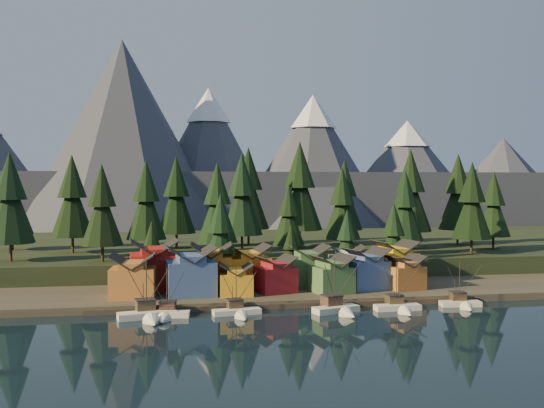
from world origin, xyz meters
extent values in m
plane|color=black|center=(0.00, 0.00, 0.00)|extent=(500.00, 500.00, 0.00)
cube|color=#373228|center=(0.00, 40.00, 0.75)|extent=(400.00, 50.00, 1.50)
cube|color=black|center=(0.00, 90.00, 3.00)|extent=(420.00, 100.00, 6.00)
cube|color=#41372E|center=(0.00, 16.50, 0.50)|extent=(80.00, 4.00, 1.00)
cube|color=#4C5061|center=(0.00, 240.00, 15.00)|extent=(560.00, 160.00, 30.00)
cone|color=#4C5061|center=(-45.00, 180.00, 45.00)|extent=(100.00, 100.00, 90.00)
cone|color=#4C5061|center=(-5.00, 198.00, 36.00)|extent=(80.00, 80.00, 72.00)
cone|color=white|center=(-5.00, 198.00, 63.36)|extent=(22.40, 22.40, 17.28)
cone|color=#4C5061|center=(45.00, 186.00, 34.00)|extent=(84.00, 84.00, 68.00)
cone|color=white|center=(45.00, 186.00, 59.84)|extent=(23.52, 23.52, 16.32)
cone|color=#4C5061|center=(100.00, 202.00, 29.00)|extent=(92.00, 92.00, 58.00)
cone|color=white|center=(100.00, 202.00, 51.04)|extent=(25.76, 25.76, 13.92)
cone|color=#4C5061|center=(160.00, 210.00, 25.00)|extent=(88.00, 88.00, 50.00)
cube|color=white|center=(-28.01, 10.68, 0.37)|extent=(11.14, 5.39, 1.71)
cone|color=white|center=(-26.78, 4.94, 0.37)|extent=(3.91, 4.25, 3.21)
cube|color=black|center=(-28.01, 10.68, -0.27)|extent=(11.41, 5.49, 0.37)
cube|color=#4A3C27|center=(-28.43, 12.60, 2.03)|extent=(4.02, 3.86, 1.93)
cube|color=#262323|center=(-28.43, 12.60, 3.10)|extent=(4.27, 4.11, 0.21)
cylinder|color=black|center=(-28.15, 11.32, 5.99)|extent=(0.19, 0.19, 9.63)
cylinder|color=black|center=(-28.89, 14.77, 3.53)|extent=(0.15, 0.15, 4.71)
cube|color=white|center=(-24.47, 11.11, 0.32)|extent=(8.77, 3.88, 1.45)
cone|color=white|center=(-25.12, 6.50, 0.32)|extent=(3.10, 3.25, 2.72)
cube|color=black|center=(-24.47, 11.11, -0.23)|extent=(8.98, 3.96, 0.32)
cube|color=#412B22|center=(-24.25, 12.64, 1.72)|extent=(3.26, 3.10, 1.63)
cube|color=#262323|center=(-24.25, 12.64, 2.63)|extent=(3.46, 3.31, 0.18)
cylinder|color=black|center=(-24.39, 11.62, 5.08)|extent=(0.16, 0.16, 8.17)
cylinder|color=black|center=(-24.00, 14.38, 3.00)|extent=(0.13, 0.13, 3.99)
cube|color=silver|center=(-11.27, 11.21, 0.31)|extent=(9.44, 3.80, 1.41)
cone|color=silver|center=(-10.62, 6.21, 0.31)|extent=(3.02, 3.45, 2.64)
cube|color=black|center=(-11.27, 11.21, -0.22)|extent=(9.67, 3.87, 0.31)
cube|color=#473525|center=(-11.48, 12.87, 1.67)|extent=(3.13, 2.98, 1.58)
cube|color=#262323|center=(-11.48, 12.87, 2.55)|extent=(3.33, 3.18, 0.18)
cylinder|color=black|center=(-11.34, 11.76, 4.93)|extent=(0.16, 0.16, 7.92)
cylinder|color=black|center=(-11.73, 14.76, 2.90)|extent=(0.12, 0.12, 3.87)
cube|color=beige|center=(7.83, 9.73, 0.37)|extent=(9.59, 5.54, 1.67)
cone|color=beige|center=(9.22, 4.95, 0.37)|extent=(3.88, 3.85, 3.14)
cube|color=black|center=(7.83, 9.73, -0.26)|extent=(9.81, 5.65, 0.37)
cube|color=#4E352A|center=(7.37, 11.32, 1.99)|extent=(4.09, 3.95, 1.88)
cube|color=#262323|center=(7.37, 11.32, 3.03)|extent=(4.35, 4.20, 0.21)
cylinder|color=black|center=(7.68, 10.26, 5.86)|extent=(0.19, 0.19, 9.41)
cylinder|color=black|center=(6.85, 13.13, 3.45)|extent=(0.15, 0.15, 4.60)
cube|color=silver|center=(20.40, 9.88, 0.33)|extent=(9.14, 2.96, 1.49)
cone|color=silver|center=(20.49, 4.89, 0.33)|extent=(2.86, 3.15, 2.80)
cube|color=black|center=(20.40, 9.88, -0.23)|extent=(9.36, 3.01, 0.33)
cube|color=#473826|center=(20.37, 11.54, 1.77)|extent=(3.04, 2.85, 1.68)
cube|color=#262323|center=(20.37, 11.54, 2.71)|extent=(3.23, 3.04, 0.19)
cylinder|color=black|center=(20.39, 10.43, 5.23)|extent=(0.17, 0.17, 8.40)
cylinder|color=black|center=(20.34, 13.43, 3.08)|extent=(0.13, 0.13, 4.11)
cube|color=silver|center=(34.41, 11.35, 0.31)|extent=(8.36, 3.54, 1.44)
cone|color=silver|center=(33.93, 6.92, 0.31)|extent=(2.97, 3.04, 2.69)
cube|color=black|center=(34.41, 11.35, -0.22)|extent=(8.56, 3.61, 0.31)
cube|color=#432F23|center=(34.57, 12.82, 1.70)|extent=(3.14, 2.98, 1.61)
cube|color=#262323|center=(34.57, 12.82, 2.60)|extent=(3.34, 3.18, 0.18)
cylinder|color=black|center=(34.46, 11.84, 5.02)|extent=(0.16, 0.16, 8.07)
cylinder|color=black|center=(34.75, 14.50, 2.96)|extent=(0.13, 0.13, 3.95)
cube|color=#B76C2F|center=(-31.30, 23.75, 4.58)|extent=(9.44, 8.39, 6.17)
cube|color=#B76C2F|center=(-31.30, 23.75, 8.28)|extent=(5.40, 7.98, 1.26)
cube|color=#3D5790|center=(-19.54, 24.38, 5.09)|extent=(10.71, 9.71, 7.18)
cube|color=#3D5790|center=(-19.54, 24.38, 9.37)|extent=(6.24, 9.13, 1.40)
cube|color=gold|center=(-10.19, 22.94, 3.78)|extent=(7.05, 6.61, 4.56)
cube|color=gold|center=(-10.19, 22.94, 6.53)|extent=(3.97, 6.38, 0.96)
cube|color=maroon|center=(-1.40, 24.95, 4.21)|extent=(9.12, 8.47, 5.42)
cube|color=maroon|center=(-1.40, 24.95, 7.45)|extent=(5.74, 7.48, 1.08)
cube|color=#436D3B|center=(10.42, 22.74, 4.27)|extent=(9.18, 9.18, 5.55)
cube|color=#436D3B|center=(10.42, 22.74, 7.58)|extent=(5.73, 8.32, 1.09)
cube|color=#3D5992|center=(19.07, 25.54, 4.68)|extent=(10.02, 8.99, 6.36)
cube|color=#3D5992|center=(19.07, 25.54, 8.46)|extent=(6.19, 7.99, 1.21)
cube|color=#A9642B|center=(27.50, 24.17, 4.06)|extent=(8.61, 7.88, 5.13)
cube|color=#A9642B|center=(27.50, 24.17, 7.14)|extent=(5.29, 7.08, 1.05)
cube|color=maroon|center=(-27.31, 32.36, 5.45)|extent=(10.84, 9.81, 7.89)
cube|color=maroon|center=(-27.31, 32.36, 10.09)|extent=(6.27, 9.26, 1.43)
cube|color=orange|center=(-14.82, 30.99, 5.17)|extent=(9.62, 9.10, 7.34)
cube|color=orange|center=(-14.82, 30.99, 9.46)|extent=(5.56, 8.64, 1.27)
cube|color=orange|center=(-6.30, 32.61, 4.88)|extent=(9.74, 8.53, 6.77)
cube|color=orange|center=(-6.30, 32.61, 8.89)|extent=(5.69, 7.97, 1.27)
cube|color=#42733E|center=(7.45, 32.42, 4.70)|extent=(9.13, 7.55, 6.40)
cube|color=#42733E|center=(7.45, 32.42, 8.52)|extent=(5.05, 7.36, 1.27)
cube|color=white|center=(17.20, 34.16, 4.62)|extent=(9.04, 8.29, 6.24)
cube|color=white|center=(17.20, 34.16, 8.30)|extent=(5.45, 7.59, 1.13)
cube|color=gold|center=(28.47, 32.59, 5.08)|extent=(9.60, 9.11, 7.16)
cube|color=gold|center=(28.47, 32.59, 9.26)|extent=(5.64, 8.54, 1.24)
cylinder|color=#332319|center=(-62.00, 52.00, 8.35)|extent=(0.70, 0.70, 4.70)
cone|color=black|center=(-62.00, 52.00, 18.53)|extent=(11.49, 11.49, 16.19)
cone|color=black|center=(-62.00, 52.00, 26.89)|extent=(7.83, 7.83, 11.75)
cylinder|color=#332319|center=(-50.00, 68.00, 8.36)|extent=(0.70, 0.70, 4.71)
cone|color=black|center=(-50.00, 68.00, 18.56)|extent=(11.52, 11.52, 16.23)
cone|color=black|center=(-50.00, 68.00, 26.94)|extent=(7.85, 7.85, 11.78)
cylinder|color=#332319|center=(-40.00, 48.00, 8.09)|extent=(0.70, 0.70, 4.17)
cone|color=black|center=(-40.00, 48.00, 17.13)|extent=(10.20, 10.20, 14.37)
cone|color=black|center=(-40.00, 48.00, 24.55)|extent=(6.96, 6.96, 10.43)
cylinder|color=#332319|center=(-30.00, 60.00, 8.22)|extent=(0.70, 0.70, 4.44)
cone|color=black|center=(-30.00, 60.00, 17.83)|extent=(10.84, 10.84, 15.28)
cone|color=black|center=(-30.00, 60.00, 25.72)|extent=(7.39, 7.39, 11.09)
cylinder|color=#332319|center=(-22.00, 75.00, 8.37)|extent=(0.70, 0.70, 4.74)
cone|color=black|center=(-22.00, 75.00, 18.63)|extent=(11.58, 11.58, 16.31)
cone|color=black|center=(-22.00, 75.00, 27.05)|extent=(7.89, 7.89, 11.84)
cylinder|color=#332319|center=(-12.00, 50.00, 8.14)|extent=(0.70, 0.70, 4.28)
cone|color=black|center=(-12.00, 50.00, 17.40)|extent=(10.45, 10.45, 14.73)
cone|color=black|center=(-12.00, 50.00, 25.01)|extent=(7.13, 7.13, 10.69)
cylinder|color=#332319|center=(-4.00, 65.00, 8.42)|extent=(0.70, 0.70, 4.84)
cone|color=black|center=(-4.00, 65.00, 18.91)|extent=(11.84, 11.84, 16.68)
cone|color=black|center=(-4.00, 65.00, 27.52)|extent=(8.07, 8.07, 12.11)
cylinder|color=#332319|center=(6.00, 48.00, 7.67)|extent=(0.70, 0.70, 3.34)
cone|color=black|center=(6.00, 48.00, 14.91)|extent=(8.17, 8.17, 11.51)
cone|color=black|center=(6.00, 48.00, 20.85)|extent=(5.57, 5.57, 8.35)
cylinder|color=#332319|center=(14.00, 72.00, 8.76)|extent=(0.70, 0.70, 5.51)
cone|color=black|center=(14.00, 72.00, 20.69)|extent=(13.47, 13.47, 18.98)
cone|color=black|center=(14.00, 72.00, 30.49)|extent=(9.18, 9.18, 13.78)
cylinder|color=#332319|center=(22.00, 55.00, 8.06)|extent=(0.70, 0.70, 4.11)
cone|color=black|center=(22.00, 55.00, 16.96)|extent=(10.05, 10.05, 14.16)
cone|color=black|center=(22.00, 55.00, 24.27)|extent=(6.85, 6.85, 10.28)
cylinder|color=#332319|center=(30.00, 80.00, 8.33)|extent=(0.70, 0.70, 4.65)
cone|color=black|center=(30.00, 80.00, 18.40)|extent=(11.37, 11.37, 16.02)
cone|color=black|center=(30.00, 80.00, 26.67)|extent=(7.75, 7.75, 11.63)
cylinder|color=#332319|center=(38.00, 50.00, 7.97)|extent=(0.70, 0.70, 3.95)
cone|color=black|center=(38.00, 50.00, 16.52)|extent=(9.64, 9.64, 13.59)
cone|color=black|center=(38.00, 50.00, 23.54)|extent=(6.58, 6.58, 9.86)
cylinder|color=#332319|center=(46.00, 66.00, 8.56)|extent=(0.70, 0.70, 5.11)
cone|color=black|center=(46.00, 66.00, 19.64)|extent=(12.50, 12.50, 17.62)
cone|color=black|center=(46.00, 66.00, 28.73)|extent=(8.52, 8.52, 12.79)
cylinder|color=#332319|center=(56.00, 48.00, 8.18)|extent=(0.70, 0.70, 4.35)
cone|color=black|center=(56.00, 48.00, 17.61)|extent=(10.64, 10.64, 14.99)
cone|color=black|center=(56.00, 48.00, 25.35)|extent=(7.25, 7.25, 10.88)
cylinder|color=#332319|center=(64.00, 72.00, 8.47)|extent=(0.70, 0.70, 4.94)
cone|color=black|center=(64.00, 72.00, 19.19)|extent=(12.09, 12.09, 17.03)
cone|color=black|center=(64.00, 72.00, 27.98)|extent=(8.24, 8.24, 12.36)
cylinder|color=#332319|center=(0.00, 82.00, 8.64)|extent=(0.70, 0.70, 5.29)
cone|color=black|center=(0.00, 82.00, 20.10)|extent=(12.93, 12.93, 18.22)
cone|color=black|center=(0.00, 82.00, 29.50)|extent=(8.81, 8.81, 13.22)
cylinder|color=#332319|center=(-68.00, 78.00, 8.36)|extent=(0.70, 0.70, 4.72)
cone|color=black|center=(-68.00, 78.00, 18.58)|extent=(11.54, 11.54, 16.26)
cone|color=black|center=(-68.00, 78.00, 26.97)|extent=(7.87, 7.87, 11.80)
cylinder|color=#332319|center=(68.00, 58.00, 7.97)|extent=(0.70, 0.70, 3.94)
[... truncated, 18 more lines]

